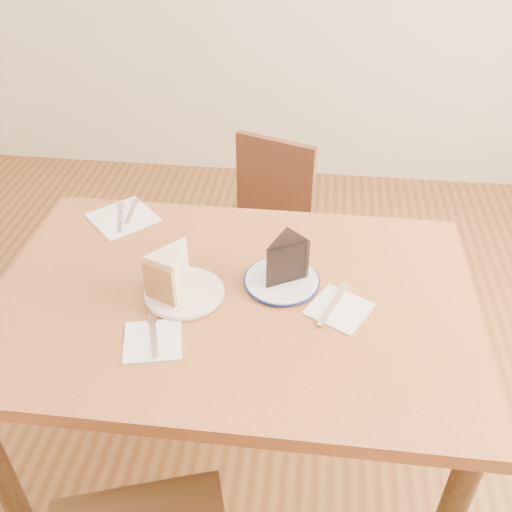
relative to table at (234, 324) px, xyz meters
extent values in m
plane|color=#452812|center=(0.00, 0.00, -0.65)|extent=(4.00, 4.00, 0.00)
cube|color=brown|center=(0.00, 0.00, 0.08)|extent=(1.20, 0.80, 0.04)
cylinder|color=black|center=(-0.54, -0.34, -0.30)|extent=(0.06, 0.06, 0.71)
cylinder|color=black|center=(-0.54, 0.34, -0.30)|extent=(0.06, 0.06, 0.71)
cylinder|color=black|center=(0.54, 0.34, -0.30)|extent=(0.06, 0.06, 0.71)
cube|color=#34190F|center=(-0.03, 0.70, -0.25)|extent=(0.48, 0.48, 0.04)
cylinder|color=#34190F|center=(0.18, 0.79, -0.46)|extent=(0.03, 0.03, 0.39)
cylinder|color=#34190F|center=(-0.13, 0.90, -0.46)|extent=(0.03, 0.03, 0.39)
cylinder|color=#34190F|center=(0.07, 0.49, -0.46)|extent=(0.03, 0.03, 0.39)
cylinder|color=#34190F|center=(-0.23, 0.60, -0.46)|extent=(0.03, 0.03, 0.39)
cube|color=#34190F|center=(0.03, 0.85, -0.06)|extent=(0.31, 0.13, 0.34)
cylinder|color=white|center=(-0.12, -0.01, 0.10)|extent=(0.19, 0.19, 0.01)
cylinder|color=white|center=(0.12, 0.06, 0.10)|extent=(0.19, 0.19, 0.01)
cube|color=white|center=(-0.16, -0.18, 0.10)|extent=(0.16, 0.16, 0.00)
cube|color=white|center=(0.26, -0.02, 0.10)|extent=(0.18, 0.18, 0.00)
cube|color=white|center=(-0.38, 0.30, 0.10)|extent=(0.24, 0.24, 0.00)
cube|color=white|center=(-0.16, -0.17, 0.10)|extent=(0.06, 0.14, 0.00)
cube|color=silver|center=(0.25, -0.01, 0.10)|extent=(0.08, 0.16, 0.00)
cube|color=white|center=(-0.36, 0.33, 0.10)|extent=(0.02, 0.14, 0.00)
cube|color=white|center=(-0.38, 0.30, 0.10)|extent=(0.06, 0.16, 0.00)
camera|label=1|loc=(0.18, -1.05, 1.04)|focal=40.00mm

